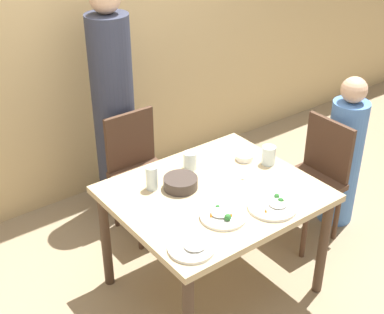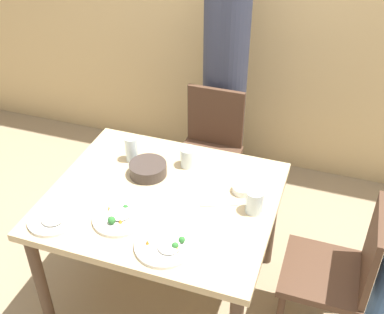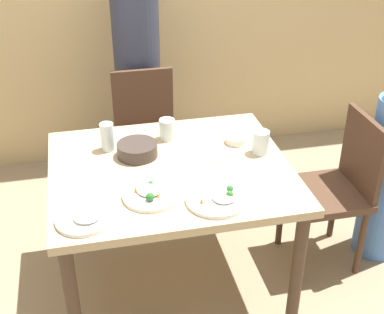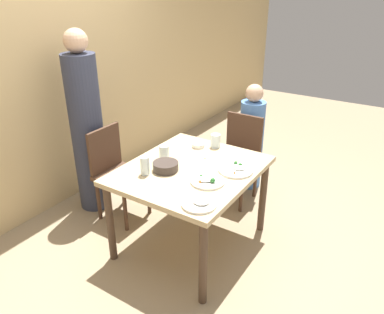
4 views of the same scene
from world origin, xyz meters
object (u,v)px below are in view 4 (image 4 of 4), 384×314
object	(u,v)px
plate_rice_adult	(207,181)
chair_adult_spot	(116,170)
chair_child_spot	(238,155)
person_adult	(87,130)
bowl_curry	(166,166)
person_child	(251,141)
glass_water_tall	(145,166)

from	to	relation	value
plate_rice_adult	chair_adult_spot	bearing A→B (deg)	82.92
chair_child_spot	chair_adult_spot	bearing A→B (deg)	-131.59
person_adult	plate_rice_adult	bearing A→B (deg)	-95.42
person_adult	bowl_curry	size ratio (longest dim) A/B	8.58
person_child	bowl_curry	world-z (taller)	person_child
chair_child_spot	person_child	xyz separation A→B (m)	(0.30, 0.00, 0.05)
chair_adult_spot	plate_rice_adult	size ratio (longest dim) A/B	3.44
person_child	plate_rice_adult	size ratio (longest dim) A/B	4.49
person_adult	glass_water_tall	bearing A→B (deg)	-106.85
person_child	chair_child_spot	bearing A→B (deg)	180.00
bowl_curry	glass_water_tall	bearing A→B (deg)	145.66
chair_child_spot	bowl_curry	size ratio (longest dim) A/B	4.35
chair_adult_spot	person_adult	world-z (taller)	person_adult
glass_water_tall	plate_rice_adult	bearing A→B (deg)	-72.53
plate_rice_adult	person_child	bearing A→B (deg)	10.50
chair_adult_spot	glass_water_tall	world-z (taller)	glass_water_tall
person_adult	person_child	distance (m)	1.67
plate_rice_adult	glass_water_tall	bearing A→B (deg)	107.47
chair_child_spot	plate_rice_adult	size ratio (longest dim) A/B	3.44
plate_rice_adult	chair_child_spot	bearing A→B (deg)	13.48
bowl_curry	plate_rice_adult	world-z (taller)	bowl_curry
chair_child_spot	person_child	world-z (taller)	person_child
person_child	person_adult	bearing A→B (deg)	136.96
chair_adult_spot	person_adult	size ratio (longest dim) A/B	0.51
chair_adult_spot	person_adult	xyz separation A→B (m)	(0.00, 0.32, 0.32)
chair_adult_spot	glass_water_tall	distance (m)	0.72
glass_water_tall	person_adult	bearing A→B (deg)	73.15
person_child	plate_rice_adult	world-z (taller)	person_child
chair_adult_spot	person_child	world-z (taller)	person_child
person_adult	person_child	bearing A→B (deg)	-43.04
glass_water_tall	bowl_curry	bearing A→B (deg)	-34.34
person_adult	bowl_curry	bearing A→B (deg)	-97.93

